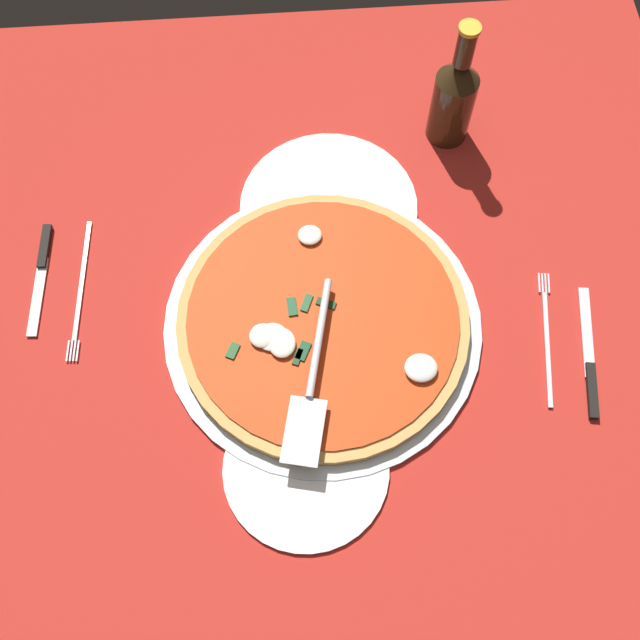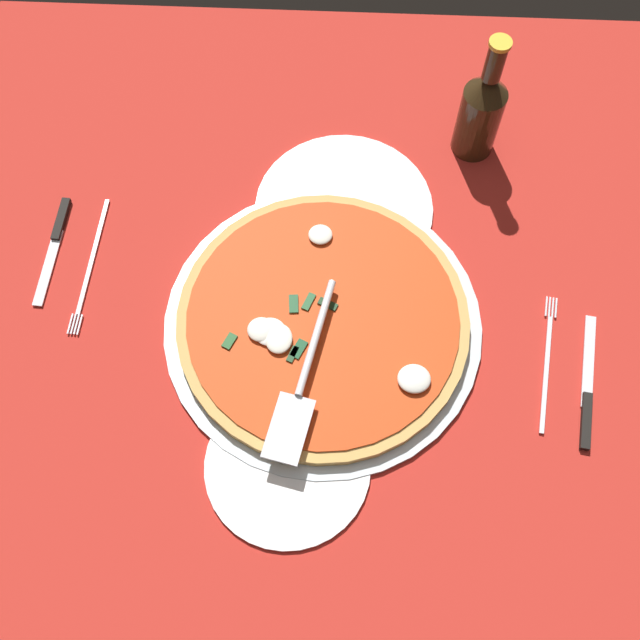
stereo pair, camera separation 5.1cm
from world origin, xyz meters
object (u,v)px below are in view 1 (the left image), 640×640
beer_bottle (454,97)px  dinner_plate_left (306,469)px  pizza (320,321)px  place_setting_near (568,352)px  dinner_plate_right (329,207)px  pizza_server (313,375)px  place_setting_far (61,280)px

beer_bottle → dinner_plate_left: bearing=153.8°
pizza → place_setting_near: 33.55cm
dinner_plate_right → place_setting_near: (-25.19, -30.21, -0.15)cm
dinner_plate_right → beer_bottle: (12.19, -19.04, 7.86)cm
dinner_plate_left → pizza_server: 11.68cm
beer_bottle → place_setting_far: bearing=110.4°
dinner_plate_right → beer_bottle: size_ratio=1.20×
place_setting_far → beer_bottle: size_ratio=1.00×
dinner_plate_left → beer_bottle: bearing=-26.2°
dinner_plate_left → beer_bottle: (50.61, -24.94, 7.86)cm
dinner_plate_left → dinner_plate_right: (38.42, -5.90, 0.00)cm
dinner_plate_right → pizza_server: (-27.59, 4.25, 4.05)cm
pizza → place_setting_far: pizza is taller
dinner_plate_right → place_setting_far: place_setting_far is taller
dinner_plate_right → dinner_plate_left: bearing=171.3°
dinner_plate_right → place_setting_far: 39.41cm
dinner_plate_left → place_setting_far: place_setting_far is taller
pizza_server → place_setting_far: bearing=-105.6°
dinner_plate_right → pizza_server: 28.21cm
place_setting_near → place_setting_far: (16.01, 68.53, 0.00)cm
pizza → beer_bottle: (31.12, -21.75, 6.26)cm
dinner_plate_left → pizza: bearing=-9.3°
place_setting_far → dinner_plate_right: bearing=106.9°
place_setting_far → dinner_plate_left: bearing=51.4°
beer_bottle → pizza_server: bearing=149.7°
pizza_server → place_setting_far: 38.95cm
dinner_plate_left → pizza_server: bearing=-8.7°
dinner_plate_left → pizza: 19.81cm
dinner_plate_left → place_setting_far: size_ratio=0.96×
place_setting_far → place_setting_near: bearing=80.3°
place_setting_near → pizza_server: bearing=102.5°
dinner_plate_left → place_setting_far: (29.24, 32.42, -0.15)cm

